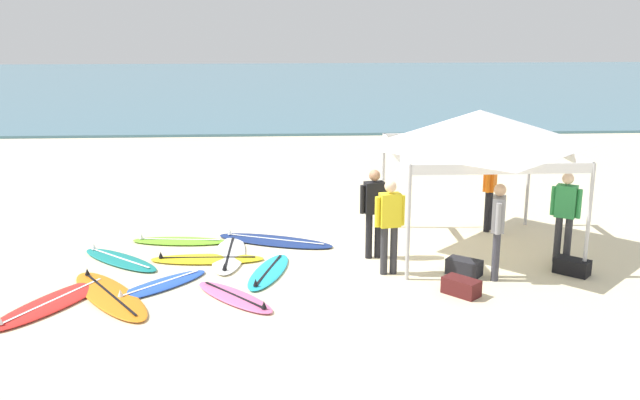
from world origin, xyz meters
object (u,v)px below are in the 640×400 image
(surfboard_white, at_px, (229,255))
(gear_bag_on_sand, at_px, (461,287))
(surfboard_pink, at_px, (235,297))
(person_green, at_px, (565,211))
(surfboard_yellow, at_px, (207,259))
(person_orange, at_px, (490,185))
(gear_bag_by_pole, at_px, (572,266))
(surfboard_red, at_px, (53,302))
(surfboard_blue, at_px, (160,285))
(gear_bag_near_tent, at_px, (464,267))
(surfboard_navy, at_px, (275,241))
(surfboard_lime, at_px, (179,241))
(person_grey, at_px, (498,225))
(surfboard_teal, at_px, (120,260))
(surfboard_orange, at_px, (110,295))
(surfboard_cyan, at_px, (268,272))
(canopy_tent, at_px, (479,129))
(person_yellow, at_px, (390,221))
(person_black, at_px, (374,207))

(surfboard_white, xyz_separation_m, gear_bag_on_sand, (3.97, -2.13, 0.10))
(surfboard_pink, bearing_deg, person_green, 13.73)
(surfboard_yellow, bearing_deg, person_orange, 15.68)
(surfboard_white, distance_m, gear_bag_by_pole, 6.31)
(surfboard_red, xyz_separation_m, person_orange, (8.06, 3.59, 0.95))
(surfboard_yellow, bearing_deg, surfboard_blue, -117.32)
(gear_bag_near_tent, bearing_deg, surfboard_navy, 149.21)
(surfboard_yellow, bearing_deg, surfboard_pink, -71.47)
(surfboard_lime, relative_size, person_orange, 1.15)
(person_orange, relative_size, gear_bag_on_sand, 2.85)
(surfboard_pink, distance_m, person_grey, 4.65)
(surfboard_yellow, xyz_separation_m, surfboard_white, (0.40, 0.22, -0.00))
(gear_bag_near_tent, bearing_deg, gear_bag_on_sand, -106.77)
(person_grey, bearing_deg, surfboard_teal, 169.48)
(surfboard_lime, distance_m, gear_bag_by_pole, 7.56)
(surfboard_navy, bearing_deg, gear_bag_by_pole, -21.51)
(surfboard_red, height_order, surfboard_orange, same)
(surfboard_white, bearing_deg, surfboard_blue, -125.08)
(surfboard_pink, relative_size, person_orange, 1.00)
(surfboard_orange, relative_size, person_orange, 1.50)
(surfboard_lime, bearing_deg, gear_bag_on_sand, -31.08)
(surfboard_yellow, bearing_deg, person_grey, -13.24)
(surfboard_pink, bearing_deg, gear_bag_by_pole, 8.12)
(surfboard_yellow, height_order, surfboard_navy, same)
(surfboard_yellow, distance_m, surfboard_cyan, 1.39)
(surfboard_lime, xyz_separation_m, gear_bag_near_tent, (5.31, -2.10, 0.10))
(surfboard_teal, relative_size, person_orange, 1.09)
(surfboard_orange, bearing_deg, surfboard_teal, 96.65)
(canopy_tent, relative_size, surfboard_blue, 1.92)
(surfboard_yellow, height_order, surfboard_red, same)
(surfboard_yellow, bearing_deg, person_yellow, -14.47)
(surfboard_lime, height_order, surfboard_orange, same)
(surfboard_red, bearing_deg, gear_bag_by_pole, 5.89)
(surfboard_red, distance_m, person_green, 9.05)
(surfboard_teal, height_order, surfboard_orange, same)
(surfboard_yellow, bearing_deg, gear_bag_on_sand, -23.55)
(surfboard_red, height_order, person_orange, person_orange)
(gear_bag_near_tent, height_order, gear_bag_by_pole, same)
(person_grey, height_order, gear_bag_on_sand, person_grey)
(surfboard_teal, relative_size, person_yellow, 1.09)
(surfboard_cyan, relative_size, surfboard_red, 0.78)
(person_green, height_order, person_yellow, same)
(surfboard_orange, bearing_deg, surfboard_yellow, 50.13)
(surfboard_teal, bearing_deg, surfboard_lime, 48.43)
(surfboard_orange, relative_size, gear_bag_near_tent, 4.27)
(surfboard_white, bearing_deg, surfboard_orange, -133.39)
(surfboard_cyan, height_order, person_black, person_black)
(canopy_tent, height_order, person_yellow, canopy_tent)
(person_black, bearing_deg, surfboard_orange, -159.35)
(gear_bag_on_sand, bearing_deg, surfboard_yellow, 156.45)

